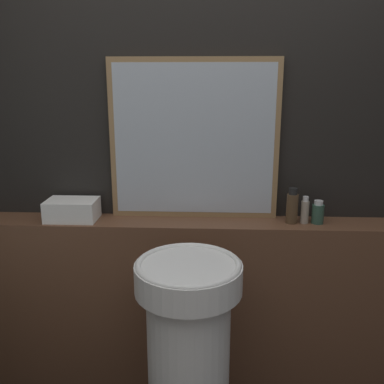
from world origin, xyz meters
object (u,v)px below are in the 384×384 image
at_px(mirror, 193,140).
at_px(shampoo_bottle, 292,207).
at_px(conditioner_bottle, 305,211).
at_px(pedestal_sink, 188,358).
at_px(towel_stack, 72,210).
at_px(lotion_bottle, 318,213).

distance_m(mirror, shampoo_bottle, 0.56).
bearing_deg(conditioner_bottle, shampoo_bottle, -180.00).
relative_size(pedestal_sink, mirror, 1.16).
xyz_separation_m(mirror, conditioner_bottle, (0.52, -0.08, -0.32)).
bearing_deg(mirror, conditioner_bottle, -8.77).
bearing_deg(shampoo_bottle, pedestal_sink, -138.24).
bearing_deg(towel_stack, lotion_bottle, 0.00).
height_order(pedestal_sink, shampoo_bottle, shampoo_bottle).
height_order(pedestal_sink, mirror, mirror).
bearing_deg(pedestal_sink, shampoo_bottle, 41.76).
relative_size(conditioner_bottle, lotion_bottle, 1.18).
bearing_deg(towel_stack, conditioner_bottle, 0.00).
relative_size(towel_stack, lotion_bottle, 2.17).
bearing_deg(mirror, towel_stack, -171.99).
xyz_separation_m(pedestal_sink, lotion_bottle, (0.58, 0.41, 0.50)).
relative_size(towel_stack, conditioner_bottle, 1.84).
xyz_separation_m(conditioner_bottle, lotion_bottle, (0.06, 0.00, -0.01)).
height_order(mirror, shampoo_bottle, mirror).
relative_size(pedestal_sink, shampoo_bottle, 5.48).
height_order(towel_stack, shampoo_bottle, shampoo_bottle).
distance_m(mirror, towel_stack, 0.67).
distance_m(shampoo_bottle, conditioner_bottle, 0.06).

